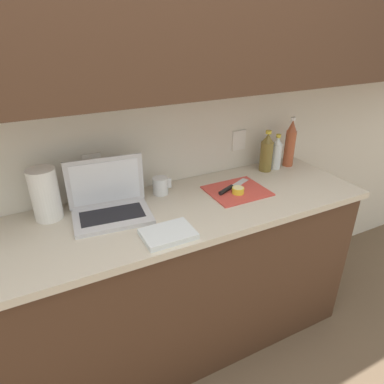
{
  "coord_description": "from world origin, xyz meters",
  "views": [
    {
      "loc": [
        -0.49,
        -1.33,
        1.73
      ],
      "look_at": [
        0.18,
        -0.01,
        0.99
      ],
      "focal_mm": 32.0,
      "sensor_mm": 36.0,
      "label": 1
    }
  ],
  "objects_px": {
    "bottle_water_clear": "(290,144)",
    "measuring_cup": "(161,186)",
    "paper_towel_roll": "(45,194)",
    "lemon_half_cut": "(238,190)",
    "bottle_green_soda": "(267,153)",
    "cutting_board": "(237,191)",
    "knife": "(229,188)",
    "laptop": "(110,202)",
    "bottle_oil_tall": "(276,153)"
  },
  "relations": [
    {
      "from": "laptop",
      "to": "bottle_water_clear",
      "type": "height_order",
      "value": "bottle_water_clear"
    },
    {
      "from": "cutting_board",
      "to": "lemon_half_cut",
      "type": "bearing_deg",
      "value": -115.98
    },
    {
      "from": "measuring_cup",
      "to": "paper_towel_roll",
      "type": "xyz_separation_m",
      "value": [
        -0.56,
        0.0,
        0.08
      ]
    },
    {
      "from": "laptop",
      "to": "cutting_board",
      "type": "height_order",
      "value": "laptop"
    },
    {
      "from": "lemon_half_cut",
      "to": "bottle_green_soda",
      "type": "bearing_deg",
      "value": 31.01
    },
    {
      "from": "lemon_half_cut",
      "to": "bottle_oil_tall",
      "type": "bearing_deg",
      "value": 25.97
    },
    {
      "from": "knife",
      "to": "bottle_green_soda",
      "type": "relative_size",
      "value": 0.99
    },
    {
      "from": "cutting_board",
      "to": "bottle_green_soda",
      "type": "height_order",
      "value": "bottle_green_soda"
    },
    {
      "from": "cutting_board",
      "to": "lemon_half_cut",
      "type": "height_order",
      "value": "lemon_half_cut"
    },
    {
      "from": "bottle_water_clear",
      "to": "paper_towel_roll",
      "type": "relative_size",
      "value": 1.26
    },
    {
      "from": "lemon_half_cut",
      "to": "bottle_green_soda",
      "type": "relative_size",
      "value": 0.26
    },
    {
      "from": "bottle_oil_tall",
      "to": "cutting_board",
      "type": "bearing_deg",
      "value": -156.95
    },
    {
      "from": "laptop",
      "to": "measuring_cup",
      "type": "bearing_deg",
      "value": 23.0
    },
    {
      "from": "bottle_green_soda",
      "to": "paper_towel_roll",
      "type": "height_order",
      "value": "bottle_green_soda"
    },
    {
      "from": "bottle_water_clear",
      "to": "bottle_green_soda",
      "type": "bearing_deg",
      "value": 180.0
    },
    {
      "from": "bottle_green_soda",
      "to": "bottle_oil_tall",
      "type": "height_order",
      "value": "bottle_green_soda"
    },
    {
      "from": "cutting_board",
      "to": "paper_towel_roll",
      "type": "xyz_separation_m",
      "value": [
        -0.93,
        0.17,
        0.12
      ]
    },
    {
      "from": "laptop",
      "to": "bottle_green_soda",
      "type": "bearing_deg",
      "value": 11.51
    },
    {
      "from": "bottle_water_clear",
      "to": "measuring_cup",
      "type": "relative_size",
      "value": 3.04
    },
    {
      "from": "laptop",
      "to": "bottle_oil_tall",
      "type": "distance_m",
      "value": 1.06
    },
    {
      "from": "bottle_oil_tall",
      "to": "measuring_cup",
      "type": "xyz_separation_m",
      "value": [
        -0.77,
        -0.0,
        -0.05
      ]
    },
    {
      "from": "laptop",
      "to": "bottle_green_soda",
      "type": "relative_size",
      "value": 1.52
    },
    {
      "from": "bottle_oil_tall",
      "to": "laptop",
      "type": "bearing_deg",
      "value": -174.98
    },
    {
      "from": "knife",
      "to": "lemon_half_cut",
      "type": "relative_size",
      "value": 3.88
    },
    {
      "from": "lemon_half_cut",
      "to": "bottle_green_soda",
      "type": "xyz_separation_m",
      "value": [
        0.33,
        0.2,
        0.09
      ]
    },
    {
      "from": "bottle_water_clear",
      "to": "measuring_cup",
      "type": "distance_m",
      "value": 0.87
    },
    {
      "from": "cutting_board",
      "to": "bottle_oil_tall",
      "type": "height_order",
      "value": "bottle_oil_tall"
    },
    {
      "from": "cutting_board",
      "to": "bottle_green_soda",
      "type": "bearing_deg",
      "value": 27.93
    },
    {
      "from": "bottle_water_clear",
      "to": "laptop",
      "type": "bearing_deg",
      "value": -175.41
    },
    {
      "from": "laptop",
      "to": "lemon_half_cut",
      "type": "relative_size",
      "value": 5.97
    },
    {
      "from": "knife",
      "to": "bottle_water_clear",
      "type": "relative_size",
      "value": 0.8
    },
    {
      "from": "knife",
      "to": "bottle_oil_tall",
      "type": "height_order",
      "value": "bottle_oil_tall"
    },
    {
      "from": "bottle_oil_tall",
      "to": "bottle_water_clear",
      "type": "distance_m",
      "value": 0.11
    },
    {
      "from": "bottle_green_soda",
      "to": "measuring_cup",
      "type": "height_order",
      "value": "bottle_green_soda"
    },
    {
      "from": "knife",
      "to": "lemon_half_cut",
      "type": "distance_m",
      "value": 0.06
    },
    {
      "from": "bottle_water_clear",
      "to": "paper_towel_roll",
      "type": "bearing_deg",
      "value": -179.93
    },
    {
      "from": "lemon_half_cut",
      "to": "bottle_water_clear",
      "type": "relative_size",
      "value": 0.21
    },
    {
      "from": "cutting_board",
      "to": "lemon_half_cut",
      "type": "distance_m",
      "value": 0.04
    },
    {
      "from": "bottle_green_soda",
      "to": "paper_towel_roll",
      "type": "xyz_separation_m",
      "value": [
        -1.25,
        -0.0,
        0.01
      ]
    },
    {
      "from": "bottle_oil_tall",
      "to": "knife",
      "type": "bearing_deg",
      "value": -161.44
    },
    {
      "from": "bottle_green_soda",
      "to": "measuring_cup",
      "type": "relative_size",
      "value": 2.47
    },
    {
      "from": "cutting_board",
      "to": "bottle_water_clear",
      "type": "height_order",
      "value": "bottle_water_clear"
    },
    {
      "from": "cutting_board",
      "to": "laptop",
      "type": "bearing_deg",
      "value": 173.6
    },
    {
      "from": "knife",
      "to": "measuring_cup",
      "type": "relative_size",
      "value": 2.44
    },
    {
      "from": "bottle_green_soda",
      "to": "paper_towel_roll",
      "type": "bearing_deg",
      "value": -179.92
    },
    {
      "from": "cutting_board",
      "to": "bottle_green_soda",
      "type": "xyz_separation_m",
      "value": [
        0.32,
        0.17,
        0.11
      ]
    },
    {
      "from": "cutting_board",
      "to": "bottle_oil_tall",
      "type": "xyz_separation_m",
      "value": [
        0.39,
        0.17,
        0.09
      ]
    },
    {
      "from": "measuring_cup",
      "to": "paper_towel_roll",
      "type": "bearing_deg",
      "value": 179.75
    },
    {
      "from": "laptop",
      "to": "cutting_board",
      "type": "relative_size",
      "value": 1.24
    },
    {
      "from": "cutting_board",
      "to": "knife",
      "type": "distance_m",
      "value": 0.04
    }
  ]
}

